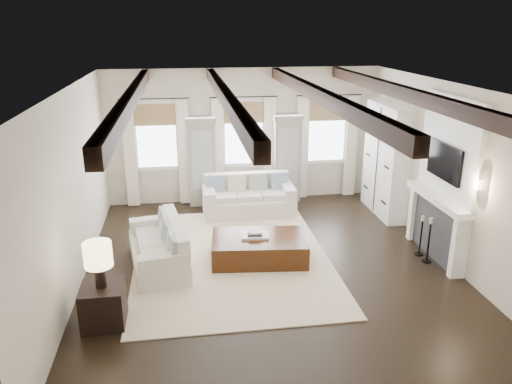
{
  "coord_description": "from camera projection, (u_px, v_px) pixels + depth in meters",
  "views": [
    {
      "loc": [
        -1.44,
        -7.93,
        4.18
      ],
      "look_at": [
        -0.12,
        0.87,
        1.15
      ],
      "focal_mm": 35.0,
      "sensor_mm": 36.0,
      "label": 1
    }
  ],
  "objects": [
    {
      "name": "lamp_back",
      "position": [
        199.0,
        163.0,
        11.96
      ],
      "size": [
        0.34,
        0.34,
        0.59
      ],
      "color": "black",
      "rests_on": "side_table_back"
    },
    {
      "name": "candlestick_near",
      "position": [
        428.0,
        244.0,
        9.08
      ],
      "size": [
        0.18,
        0.18,
        0.87
      ],
      "color": "black",
      "rests_on": "ground"
    },
    {
      "name": "tray",
      "position": [
        255.0,
        235.0,
        9.17
      ],
      "size": [
        0.54,
        0.43,
        0.04
      ],
      "primitive_type": "cube",
      "rotation": [
        0.0,
        0.0,
        -0.1
      ],
      "color": "white",
      "rests_on": "ottoman"
    },
    {
      "name": "ottoman",
      "position": [
        259.0,
        249.0,
        9.2
      ],
      "size": [
        1.82,
        1.24,
        0.45
      ],
      "primitive_type": "cube",
      "rotation": [
        0.0,
        0.0,
        -0.1
      ],
      "color": "black",
      "rests_on": "ground"
    },
    {
      "name": "side_table_back",
      "position": [
        200.0,
        191.0,
        12.18
      ],
      "size": [
        0.38,
        0.38,
        0.57
      ],
      "primitive_type": "cube",
      "color": "black",
      "rests_on": "ground"
    },
    {
      "name": "area_rug",
      "position": [
        232.0,
        258.0,
        9.33
      ],
      "size": [
        3.56,
        4.75,
        0.02
      ],
      "primitive_type": "cube",
      "color": "beige",
      "rests_on": "ground"
    },
    {
      "name": "candlestick_far",
      "position": [
        421.0,
        239.0,
        9.38
      ],
      "size": [
        0.16,
        0.16,
        0.79
      ],
      "color": "black",
      "rests_on": "ground"
    },
    {
      "name": "book_lower",
      "position": [
        255.0,
        234.0,
        9.13
      ],
      "size": [
        0.28,
        0.23,
        0.04
      ],
      "primitive_type": "cube",
      "rotation": [
        0.0,
        0.0,
        -0.1
      ],
      "color": "#262628",
      "rests_on": "tray"
    },
    {
      "name": "book_upper",
      "position": [
        255.0,
        232.0,
        9.11
      ],
      "size": [
        0.24,
        0.19,
        0.03
      ],
      "primitive_type": "cube",
      "rotation": [
        0.0,
        0.0,
        -0.1
      ],
      "color": "beige",
      "rests_on": "book_lower"
    },
    {
      "name": "room_shell",
      "position": [
        302.0,
        152.0,
        9.31
      ],
      "size": [
        6.54,
        7.54,
        3.22
      ],
      "color": "beige",
      "rests_on": "ground"
    },
    {
      "name": "lamp_front",
      "position": [
        98.0,
        257.0,
        6.96
      ],
      "size": [
        0.4,
        0.4,
        0.68
      ],
      "color": "black",
      "rests_on": "side_table_front"
    },
    {
      "name": "side_table_front",
      "position": [
        103.0,
        305.0,
        7.21
      ],
      "size": [
        0.61,
        0.61,
        0.61
      ],
      "primitive_type": "cube",
      "color": "black",
      "rests_on": "ground"
    },
    {
      "name": "sofa_back",
      "position": [
        248.0,
        198.0,
        11.45
      ],
      "size": [
        2.07,
        0.94,
        0.89
      ],
      "color": "silver",
      "rests_on": "ground"
    },
    {
      "name": "ground",
      "position": [
        270.0,
        267.0,
        8.97
      ],
      "size": [
        7.5,
        7.5,
        0.0
      ],
      "primitive_type": "plane",
      "color": "black",
      "rests_on": "ground"
    },
    {
      "name": "sofa_left",
      "position": [
        161.0,
        248.0,
        8.94
      ],
      "size": [
        1.17,
        2.06,
        0.83
      ],
      "color": "silver",
      "rests_on": "ground"
    }
  ]
}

